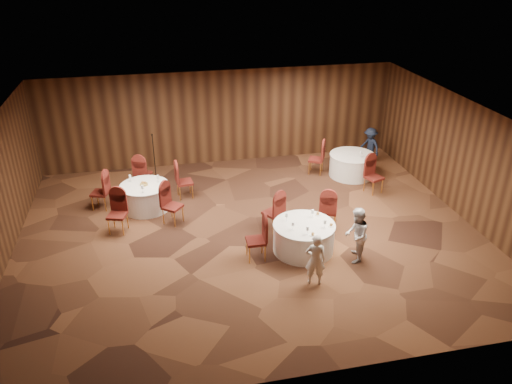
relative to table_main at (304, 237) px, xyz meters
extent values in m
plane|color=black|center=(-1.14, 1.08, -0.38)|extent=(12.00, 12.00, 0.00)
plane|color=silver|center=(-1.14, 1.08, 2.82)|extent=(12.00, 12.00, 0.00)
plane|color=black|center=(-1.14, 6.08, 1.22)|extent=(12.00, 0.00, 12.00)
plane|color=black|center=(-1.14, -3.92, 1.22)|extent=(12.00, 0.00, 12.00)
plane|color=black|center=(4.86, 1.08, 1.22)|extent=(0.00, 10.00, 10.00)
cylinder|color=silver|center=(0.00, 0.00, -0.02)|extent=(1.51, 1.51, 0.72)
cylinder|color=silver|center=(0.00, 0.00, 0.35)|extent=(1.54, 1.54, 0.03)
cylinder|color=silver|center=(-3.82, 3.08, -0.02)|extent=(1.37, 1.37, 0.72)
cylinder|color=silver|center=(-3.82, 3.08, 0.35)|extent=(1.40, 1.40, 0.03)
cylinder|color=silver|center=(2.86, 3.99, -0.02)|extent=(1.45, 1.45, 0.72)
cylinder|color=silver|center=(2.86, 3.99, 0.35)|extent=(1.48, 1.48, 0.03)
cylinder|color=silver|center=(0.44, -0.24, 0.37)|extent=(0.06, 0.06, 0.01)
cylinder|color=silver|center=(0.44, -0.24, 0.43)|extent=(0.01, 0.01, 0.11)
cone|color=silver|center=(0.44, -0.24, 0.53)|extent=(0.08, 0.08, 0.10)
cylinder|color=silver|center=(-0.37, 0.27, 0.37)|extent=(0.06, 0.06, 0.01)
cylinder|color=silver|center=(-0.37, 0.27, 0.43)|extent=(0.01, 0.01, 0.11)
cone|color=silver|center=(-0.37, 0.27, 0.53)|extent=(0.08, 0.08, 0.10)
cylinder|color=silver|center=(-0.34, -0.18, 0.37)|extent=(0.06, 0.06, 0.01)
cylinder|color=silver|center=(-0.34, -0.18, 0.43)|extent=(0.01, 0.01, 0.11)
cone|color=silver|center=(-0.34, -0.18, 0.53)|extent=(0.08, 0.08, 0.10)
cylinder|color=silver|center=(0.30, 0.30, 0.37)|extent=(0.06, 0.06, 0.01)
cylinder|color=silver|center=(0.30, 0.30, 0.43)|extent=(0.01, 0.01, 0.11)
cone|color=silver|center=(0.30, 0.30, 0.53)|extent=(0.08, 0.08, 0.10)
cylinder|color=silver|center=(-0.06, -0.46, 0.37)|extent=(0.06, 0.06, 0.01)
cylinder|color=silver|center=(-0.06, -0.46, 0.43)|extent=(0.01, 0.01, 0.11)
cone|color=silver|center=(-0.06, -0.46, 0.53)|extent=(0.08, 0.08, 0.10)
cylinder|color=white|center=(0.04, -0.54, 0.37)|extent=(0.15, 0.15, 0.01)
sphere|color=#9E6B33|center=(0.04, -0.54, 0.41)|extent=(0.08, 0.08, 0.08)
cylinder|color=white|center=(0.62, -0.21, 0.37)|extent=(0.15, 0.15, 0.01)
sphere|color=#9E6B33|center=(0.62, -0.21, 0.41)|extent=(0.08, 0.08, 0.08)
cylinder|color=white|center=(0.48, 0.39, 0.37)|extent=(0.15, 0.15, 0.01)
sphere|color=#9E6B33|center=(0.48, 0.39, 0.41)|extent=(0.08, 0.08, 0.08)
cylinder|color=silver|center=(-3.41, 3.20, 0.37)|extent=(0.06, 0.06, 0.01)
cylinder|color=silver|center=(-3.41, 3.20, 0.43)|extent=(0.01, 0.01, 0.11)
cone|color=silver|center=(-3.41, 3.20, 0.53)|extent=(0.08, 0.08, 0.10)
cylinder|color=silver|center=(-4.19, 3.39, 0.37)|extent=(0.06, 0.06, 0.01)
cylinder|color=silver|center=(-4.19, 3.39, 0.43)|extent=(0.01, 0.01, 0.11)
cone|color=silver|center=(-4.19, 3.39, 0.53)|extent=(0.08, 0.08, 0.10)
cylinder|color=silver|center=(-3.85, 2.61, 0.37)|extent=(0.06, 0.06, 0.01)
cylinder|color=silver|center=(-3.85, 2.61, 0.43)|extent=(0.01, 0.01, 0.11)
cone|color=silver|center=(-3.85, 2.61, 0.53)|extent=(0.08, 0.08, 0.10)
cylinder|color=olive|center=(-3.82, 3.08, 0.39)|extent=(0.22, 0.22, 0.06)
sphere|color=#9E6B33|center=(-3.85, 3.10, 0.45)|extent=(0.07, 0.07, 0.07)
sphere|color=#9E6B33|center=(-3.78, 3.06, 0.45)|extent=(0.07, 0.07, 0.07)
cylinder|color=silver|center=(3.03, 3.73, 0.37)|extent=(0.06, 0.06, 0.01)
cylinder|color=silver|center=(3.03, 3.73, 0.43)|extent=(0.01, 0.01, 0.11)
cone|color=silver|center=(3.03, 3.73, 0.53)|extent=(0.08, 0.08, 0.10)
cylinder|color=black|center=(-3.47, 5.07, -0.37)|extent=(0.24, 0.24, 0.02)
cylinder|color=black|center=(-3.47, 5.07, 0.40)|extent=(0.02, 0.02, 1.51)
cylinder|color=black|center=(-3.47, 5.12, 1.12)|extent=(0.04, 0.12, 0.04)
imported|color=silver|center=(-0.15, -1.35, 0.25)|extent=(0.52, 0.41, 1.26)
imported|color=silver|center=(1.09, -0.67, 0.32)|extent=(0.75, 0.83, 1.39)
imported|color=black|center=(3.84, 4.83, 0.27)|extent=(0.75, 0.95, 1.29)
camera|label=1|loc=(-3.36, -10.08, 6.55)|focal=35.00mm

